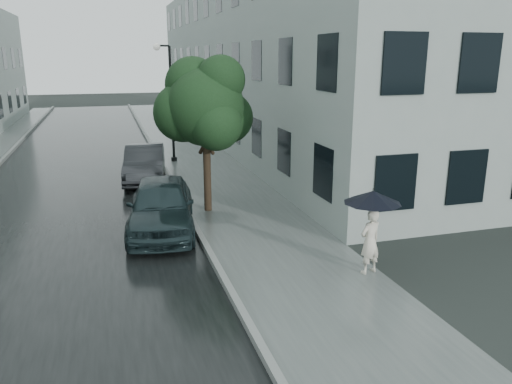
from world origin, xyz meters
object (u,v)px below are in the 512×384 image
object	(u,v)px
car_far	(145,163)
car_near	(161,205)
lamp_post	(168,96)
pedestrian	(370,241)
street_tree	(205,106)

from	to	relation	value
car_far	car_near	bearing A→B (deg)	-83.10
lamp_post	car_near	distance (m)	9.99
pedestrian	street_tree	world-z (taller)	street_tree
street_tree	lamp_post	xyz separation A→B (m)	(-0.16, 7.96, -0.27)
pedestrian	car_far	bearing A→B (deg)	-84.35
car_near	street_tree	bearing A→B (deg)	53.46
pedestrian	car_far	distance (m)	11.14
pedestrian	street_tree	xyz separation A→B (m)	(-2.56, 5.84, 2.55)
street_tree	lamp_post	distance (m)	7.97
lamp_post	pedestrian	bearing A→B (deg)	-80.39
pedestrian	car_near	distance (m)	5.91
lamp_post	car_near	size ratio (longest dim) A/B	1.20
pedestrian	lamp_post	distance (m)	14.25
street_tree	lamp_post	size ratio (longest dim) A/B	0.91
pedestrian	car_near	xyz separation A→B (m)	(-4.19, 4.18, 0.00)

